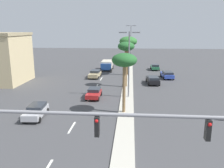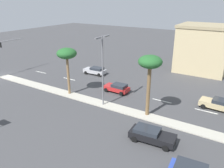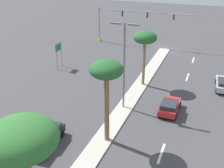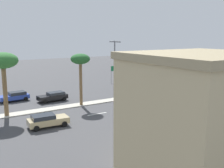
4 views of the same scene
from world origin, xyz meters
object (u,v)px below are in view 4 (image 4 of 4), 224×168
at_px(street_lamp_rear, 115,65).
at_px(sedan_red_front, 137,101).
at_px(commercial_building, 200,117).
at_px(sedan_silver_inboard, 203,101).
at_px(traffic_signal_gantry, 183,61).
at_px(directional_road_sign, 114,71).
at_px(palm_tree_trailing, 80,61).
at_px(sedan_blue_center, 15,96).
at_px(sedan_black_mid, 53,96).
at_px(palm_tree_leading, 148,60).
at_px(sedan_tan_outboard, 47,120).
at_px(palm_tree_mid, 3,63).

height_order(street_lamp_rear, sedan_red_front, street_lamp_rear).
relative_size(commercial_building, sedan_silver_inboard, 2.18).
bearing_deg(traffic_signal_gantry, commercial_building, 134.76).
bearing_deg(directional_road_sign, palm_tree_trailing, 133.23).
relative_size(sedan_blue_center, sedan_silver_inboard, 1.07).
relative_size(sedan_red_front, sedan_black_mid, 0.84).
height_order(palm_tree_leading, sedan_blue_center, palm_tree_leading).
bearing_deg(commercial_building, sedan_blue_center, 11.24).
bearing_deg(sedan_black_mid, sedan_red_front, -134.11).
relative_size(palm_tree_trailing, sedan_tan_outboard, 1.65).
relative_size(street_lamp_rear, sedan_silver_inboard, 2.14).
relative_size(palm_tree_leading, sedan_silver_inboard, 1.61).
distance_m(palm_tree_trailing, sedan_blue_center, 12.45).
relative_size(commercial_building, palm_tree_mid, 1.17).
bearing_deg(street_lamp_rear, sedan_silver_inboard, -139.40).
bearing_deg(sedan_red_front, sedan_silver_inboard, -123.41).
distance_m(palm_tree_mid, sedan_silver_inboard, 27.60).
distance_m(directional_road_sign, sedan_tan_outboard, 28.82).
bearing_deg(palm_tree_mid, sedan_tan_outboard, -154.78).
bearing_deg(sedan_silver_inboard, commercial_building, 128.20).
height_order(commercial_building, palm_tree_trailing, commercial_building).
xyz_separation_m(palm_tree_trailing, palm_tree_mid, (0.19, 10.27, 0.34)).
relative_size(street_lamp_rear, sedan_blue_center, 2.01).
relative_size(directional_road_sign, sedan_tan_outboard, 0.83).
distance_m(palm_tree_trailing, sedan_tan_outboard, 11.16).
relative_size(commercial_building, sedan_tan_outboard, 2.07).
xyz_separation_m(traffic_signal_gantry, sedan_black_mid, (-3.34, 31.81, -3.67)).
xyz_separation_m(palm_tree_trailing, sedan_tan_outboard, (-6.34, 7.20, -5.71)).
bearing_deg(street_lamp_rear, palm_tree_mid, 91.26).
height_order(commercial_building, palm_tree_mid, commercial_building).
bearing_deg(palm_tree_leading, commercial_building, 147.99).
height_order(traffic_signal_gantry, palm_tree_mid, palm_tree_mid).
bearing_deg(street_lamp_rear, sedan_red_front, -171.56).
bearing_deg(palm_tree_leading, palm_tree_trailing, 90.46).
bearing_deg(commercial_building, palm_tree_mid, 21.11).
xyz_separation_m(sedan_red_front, sedan_silver_inboard, (-5.25, -7.95, 0.02)).
height_order(traffic_signal_gantry, directional_road_sign, traffic_signal_gantry).
bearing_deg(sedan_silver_inboard, sedan_black_mid, 50.40).
bearing_deg(palm_tree_leading, sedan_blue_center, 68.50).
relative_size(directional_road_sign, sedan_red_front, 0.96).
height_order(palm_tree_leading, sedan_tan_outboard, palm_tree_leading).
xyz_separation_m(directional_road_sign, commercial_building, (-35.57, 15.50, 1.80)).
bearing_deg(sedan_red_front, directional_road_sign, -22.15).
xyz_separation_m(directional_road_sign, sedan_black_mid, (-8.36, 16.50, -1.94)).
relative_size(directional_road_sign, sedan_blue_center, 0.82).
distance_m(traffic_signal_gantry, directional_road_sign, 16.20).
relative_size(commercial_building, sedan_red_front, 2.40).
relative_size(palm_tree_mid, sedan_tan_outboard, 1.76).
height_order(sedan_silver_inboard, sedan_tan_outboard, sedan_tan_outboard).
bearing_deg(sedan_red_front, palm_tree_mid, 75.22).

